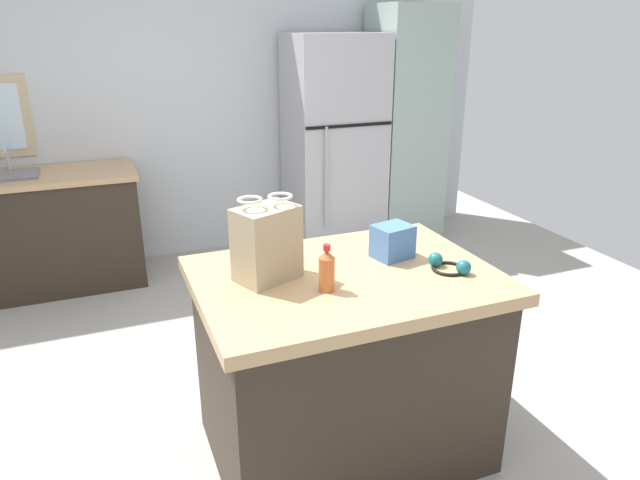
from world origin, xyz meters
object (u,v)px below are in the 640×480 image
at_px(kitchen_island, 344,364).
at_px(ear_defenders, 449,265).
at_px(refrigerator, 334,146).
at_px(bottle, 327,270).
at_px(shopping_bag, 267,243).
at_px(small_box, 392,242).
at_px(tall_cabinet, 405,127).

height_order(kitchen_island, ear_defenders, ear_defenders).
xyz_separation_m(refrigerator, bottle, (-1.15, -2.62, 0.08)).
distance_m(shopping_bag, ear_defenders, 0.80).
relative_size(shopping_bag, ear_defenders, 1.77).
xyz_separation_m(small_box, ear_defenders, (0.16, -0.22, -0.05)).
height_order(small_box, ear_defenders, small_box).
relative_size(refrigerator, ear_defenders, 9.07).
bearing_deg(kitchen_island, small_box, 19.11).
relative_size(tall_cabinet, ear_defenders, 10.19).
relative_size(tall_cabinet, shopping_bag, 5.77).
height_order(shopping_bag, bottle, shopping_bag).
xyz_separation_m(kitchen_island, refrigerator, (1.01, 2.50, 0.46)).
bearing_deg(tall_cabinet, ear_defenders, -115.72).
bearing_deg(refrigerator, kitchen_island, -111.96).
bearing_deg(small_box, ear_defenders, -54.64).
xyz_separation_m(shopping_bag, bottle, (0.19, -0.20, -0.07)).
xyz_separation_m(kitchen_island, tall_cabinet, (1.70, 2.50, 0.57)).
xyz_separation_m(tall_cabinet, shopping_bag, (-2.02, -2.42, 0.04)).
distance_m(kitchen_island, ear_defenders, 0.65).
xyz_separation_m(bottle, ear_defenders, (0.57, -0.01, -0.06)).
xyz_separation_m(refrigerator, tall_cabinet, (0.69, 0.00, 0.11)).
bearing_deg(small_box, bottle, -152.74).
relative_size(bottle, ear_defenders, 0.97).
height_order(kitchen_island, small_box, small_box).
bearing_deg(refrigerator, bottle, -113.64).
bearing_deg(tall_cabinet, shopping_bag, -129.89).
distance_m(kitchen_island, small_box, 0.60).
bearing_deg(refrigerator, small_box, -107.00).
distance_m(kitchen_island, refrigerator, 2.73).
xyz_separation_m(tall_cabinet, ear_defenders, (-1.27, -2.63, -0.10)).
height_order(tall_cabinet, ear_defenders, tall_cabinet).
bearing_deg(bottle, tall_cabinet, 54.94).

